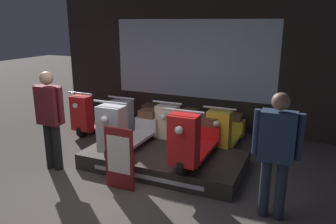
% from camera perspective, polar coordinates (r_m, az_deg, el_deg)
% --- Properties ---
extents(ground_plane, '(30.00, 30.00, 0.00)m').
position_cam_1_polar(ground_plane, '(4.70, -11.73, -14.94)').
color(ground_plane, '#423D38').
extents(shop_wall_back, '(6.72, 0.09, 3.20)m').
position_cam_1_polar(shop_wall_back, '(7.35, 4.34, 9.59)').
color(shop_wall_back, '#28231E').
rests_on(shop_wall_back, ground_plane).
extents(display_platform, '(2.60, 1.31, 0.26)m').
position_cam_1_polar(display_platform, '(5.49, -0.75, -8.35)').
color(display_platform, '#2D2823').
rests_on(display_platform, ground_plane).
extents(scooter_display_left, '(0.57, 1.63, 0.95)m').
position_cam_1_polar(scooter_display_left, '(5.50, -6.71, -2.99)').
color(scooter_display_left, black).
rests_on(scooter_display_left, display_platform).
extents(scooter_display_right, '(0.57, 1.63, 0.95)m').
position_cam_1_polar(scooter_display_right, '(5.04, 4.91, -4.72)').
color(scooter_display_right, black).
rests_on(scooter_display_right, display_platform).
extents(scooter_backrow_0, '(0.57, 1.63, 0.95)m').
position_cam_1_polar(scooter_backrow_0, '(7.46, -12.23, -0.37)').
color(scooter_backrow_0, black).
rests_on(scooter_backrow_0, ground_plane).
extents(scooter_backrow_1, '(0.57, 1.63, 0.95)m').
position_cam_1_polar(scooter_backrow_1, '(6.95, -5.70, -1.26)').
color(scooter_backrow_1, black).
rests_on(scooter_backrow_1, ground_plane).
extents(scooter_backrow_2, '(0.57, 1.63, 0.95)m').
position_cam_1_polar(scooter_backrow_2, '(6.54, 1.75, -2.26)').
color(scooter_backrow_2, black).
rests_on(scooter_backrow_2, ground_plane).
extents(scooter_backrow_3, '(0.57, 1.63, 0.95)m').
position_cam_1_polar(scooter_backrow_3, '(6.26, 10.03, -3.33)').
color(scooter_backrow_3, black).
rests_on(scooter_backrow_3, ground_plane).
extents(person_left_browsing, '(0.55, 0.22, 1.61)m').
position_cam_1_polar(person_left_browsing, '(5.52, -19.86, -0.34)').
color(person_left_browsing, black).
rests_on(person_left_browsing, ground_plane).
extents(person_right_browsing, '(0.57, 0.23, 1.58)m').
position_cam_1_polar(person_right_browsing, '(4.08, 18.37, -5.91)').
color(person_right_browsing, '#232838').
rests_on(person_right_browsing, ground_plane).
extents(price_sign_board, '(0.45, 0.04, 0.93)m').
position_cam_1_polar(price_sign_board, '(4.75, -8.49, -8.05)').
color(price_sign_board, maroon).
rests_on(price_sign_board, ground_plane).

